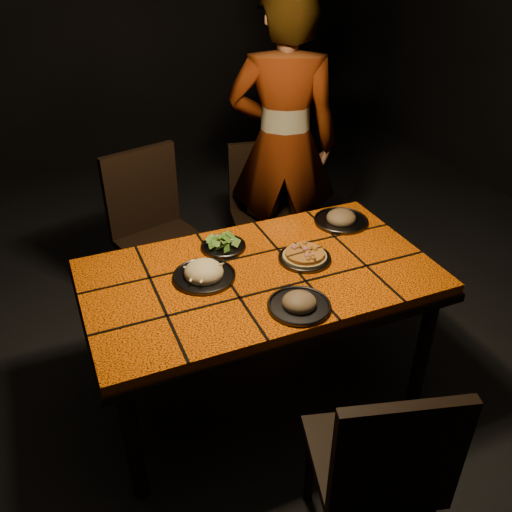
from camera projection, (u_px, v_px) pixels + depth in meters
name	position (u px, v px, depth m)	size (l,w,h in m)	color
room_shell	(261.00, 111.00, 2.10)	(6.04, 7.04, 3.08)	black
dining_table	(260.00, 286.00, 2.54)	(1.62, 0.92, 0.75)	#FF6308
chair_near	(381.00, 465.00, 1.86)	(0.53, 0.53, 0.95)	black
chair_far_left	(154.00, 225.00, 3.22)	(0.56, 0.56, 1.02)	black
chair_far_right	(263.00, 204.00, 3.58)	(0.49, 0.49, 0.92)	black
diner	(283.00, 145.00, 3.36)	(0.68, 0.45, 1.87)	brown
plate_pizza	(305.00, 256.00, 2.58)	(0.25, 0.25, 0.04)	#3D3D43
plate_pasta	(204.00, 273.00, 2.44)	(0.29, 0.29, 0.09)	#3D3D43
plate_salad	(223.00, 244.00, 2.66)	(0.22, 0.22, 0.07)	#3D3D43
plate_mushroom_a	(299.00, 303.00, 2.26)	(0.27, 0.27, 0.09)	#3D3D43
plate_mushroom_b	(341.00, 218.00, 2.89)	(0.29, 0.29, 0.10)	#3D3D43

